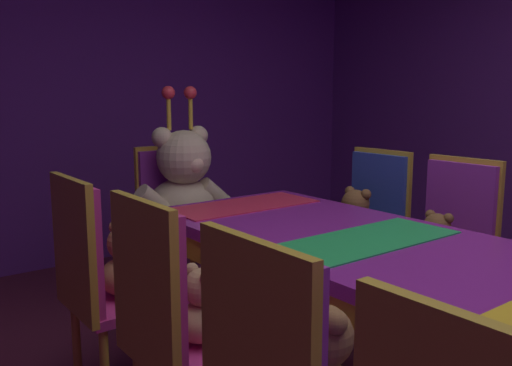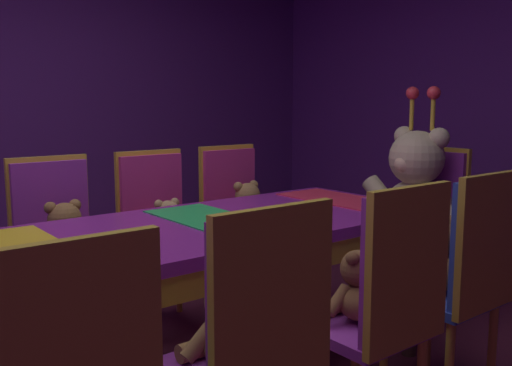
{
  "view_description": "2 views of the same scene",
  "coord_description": "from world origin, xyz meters",
  "px_view_note": "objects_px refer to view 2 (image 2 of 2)",
  "views": [
    {
      "loc": [
        -1.59,
        -0.95,
        1.3
      ],
      "look_at": [
        0.03,
        1.18,
        0.86
      ],
      "focal_mm": 37.98,
      "sensor_mm": 36.0,
      "label": 1
    },
    {
      "loc": [
        2.02,
        -0.96,
        1.26
      ],
      "look_at": [
        -0.05,
        0.67,
        0.88
      ],
      "focal_mm": 39.65,
      "sensor_mm": 36.0,
      "label": 2
    }
  ],
  "objects_px": {
    "chair_right_3": "(389,294)",
    "teddy_right_4": "(437,259)",
    "chair_right_2": "(256,337)",
    "chair_left_4": "(234,207)",
    "chair_left_2": "(56,234)",
    "banquet_table": "(130,255)",
    "teddy_left_2": "(66,239)",
    "teddy_left_4": "(248,211)",
    "teddy_right_2": "(227,327)",
    "throne_chair": "(430,211)",
    "king_teddy_bear": "(414,190)",
    "teddy_right_3": "(357,290)",
    "chair_right_4": "(468,267)",
    "chair_left_3": "(157,219)",
    "teddy_left_3": "(169,227)"
  },
  "relations": [
    {
      "from": "chair_right_3",
      "to": "teddy_right_4",
      "type": "bearing_deg",
      "value": -72.97
    },
    {
      "from": "chair_right_2",
      "to": "chair_left_4",
      "type": "bearing_deg",
      "value": -34.33
    },
    {
      "from": "chair_left_2",
      "to": "chair_left_4",
      "type": "distance_m",
      "value": 1.14
    },
    {
      "from": "banquet_table",
      "to": "teddy_left_2",
      "type": "bearing_deg",
      "value": -178.28
    },
    {
      "from": "teddy_left_4",
      "to": "teddy_right_2",
      "type": "xyz_separation_m",
      "value": [
        1.37,
        -1.13,
        -0.01
      ]
    },
    {
      "from": "throne_chair",
      "to": "king_teddy_bear",
      "type": "bearing_deg",
      "value": -0.0
    },
    {
      "from": "chair_right_2",
      "to": "teddy_right_3",
      "type": "bearing_deg",
      "value": -76.37
    },
    {
      "from": "banquet_table",
      "to": "chair_right_2",
      "type": "distance_m",
      "value": 0.83
    },
    {
      "from": "chair_right_4",
      "to": "chair_left_4",
      "type": "bearing_deg",
      "value": -0.97
    },
    {
      "from": "teddy_right_3",
      "to": "teddy_left_4",
      "type": "bearing_deg",
      "value": -21.8
    },
    {
      "from": "chair_left_2",
      "to": "chair_left_4",
      "type": "xyz_separation_m",
      "value": [
        -0.03,
        1.14,
        0.0
      ]
    },
    {
      "from": "teddy_left_2",
      "to": "teddy_right_3",
      "type": "relative_size",
      "value": 1.19
    },
    {
      "from": "banquet_table",
      "to": "chair_right_4",
      "type": "distance_m",
      "value": 1.36
    },
    {
      "from": "banquet_table",
      "to": "chair_right_2",
      "type": "relative_size",
      "value": 2.97
    },
    {
      "from": "teddy_right_3",
      "to": "chair_right_3",
      "type": "bearing_deg",
      "value": -180.0
    },
    {
      "from": "teddy_right_3",
      "to": "chair_left_3",
      "type": "bearing_deg",
      "value": 0.7
    },
    {
      "from": "teddy_left_4",
      "to": "chair_right_2",
      "type": "bearing_deg",
      "value": -36.83
    },
    {
      "from": "teddy_left_3",
      "to": "chair_right_3",
      "type": "bearing_deg",
      "value": 0.7
    },
    {
      "from": "chair_left_3",
      "to": "chair_right_3",
      "type": "relative_size",
      "value": 1.0
    },
    {
      "from": "chair_left_4",
      "to": "teddy_left_4",
      "type": "height_order",
      "value": "chair_left_4"
    },
    {
      "from": "teddy_right_2",
      "to": "throne_chair",
      "type": "bearing_deg",
      "value": -71.37
    },
    {
      "from": "teddy_left_3",
      "to": "teddy_right_4",
      "type": "height_order",
      "value": "teddy_right_4"
    },
    {
      "from": "teddy_left_4",
      "to": "throne_chair",
      "type": "height_order",
      "value": "throne_chair"
    },
    {
      "from": "teddy_left_3",
      "to": "chair_right_4",
      "type": "relative_size",
      "value": 0.29
    },
    {
      "from": "banquet_table",
      "to": "teddy_left_3",
      "type": "height_order",
      "value": "banquet_table"
    },
    {
      "from": "teddy_left_2",
      "to": "teddy_right_4",
      "type": "relative_size",
      "value": 1.01
    },
    {
      "from": "teddy_right_2",
      "to": "teddy_right_4",
      "type": "distance_m",
      "value": 1.11
    },
    {
      "from": "chair_left_4",
      "to": "banquet_table",
      "type": "bearing_deg",
      "value": -53.23
    },
    {
      "from": "throne_chair",
      "to": "teddy_left_4",
      "type": "bearing_deg",
      "value": -38.06
    },
    {
      "from": "teddy_left_2",
      "to": "teddy_right_2",
      "type": "relative_size",
      "value": 1.14
    },
    {
      "from": "chair_left_2",
      "to": "throne_chair",
      "type": "bearing_deg",
      "value": 68.15
    },
    {
      "from": "throne_chair",
      "to": "banquet_table",
      "type": "bearing_deg",
      "value": -0.0
    },
    {
      "from": "banquet_table",
      "to": "chair_right_2",
      "type": "xyz_separation_m",
      "value": [
        0.82,
        -0.01,
        -0.06
      ]
    },
    {
      "from": "chair_left_2",
      "to": "chair_right_4",
      "type": "distance_m",
      "value": 1.97
    },
    {
      "from": "teddy_right_2",
      "to": "teddy_right_4",
      "type": "xyz_separation_m",
      "value": [
        -0.02,
        1.11,
        0.02
      ]
    },
    {
      "from": "teddy_right_2",
      "to": "chair_right_3",
      "type": "relative_size",
      "value": 0.3
    },
    {
      "from": "chair_right_2",
      "to": "chair_right_3",
      "type": "distance_m",
      "value": 0.59
    },
    {
      "from": "chair_left_2",
      "to": "teddy_right_2",
      "type": "relative_size",
      "value": 3.28
    },
    {
      "from": "banquet_table",
      "to": "chair_right_3",
      "type": "relative_size",
      "value": 2.97
    },
    {
      "from": "teddy_left_3",
      "to": "teddy_right_3",
      "type": "relative_size",
      "value": 1.0
    },
    {
      "from": "teddy_right_2",
      "to": "chair_right_4",
      "type": "xyz_separation_m",
      "value": [
        0.13,
        1.11,
        0.02
      ]
    },
    {
      "from": "chair_right_3",
      "to": "teddy_right_3",
      "type": "xyz_separation_m",
      "value": [
        -0.14,
        0.0,
        -0.02
      ]
    },
    {
      "from": "chair_left_3",
      "to": "teddy_right_3",
      "type": "height_order",
      "value": "chair_left_3"
    },
    {
      "from": "teddy_left_2",
      "to": "chair_right_3",
      "type": "xyz_separation_m",
      "value": [
        1.49,
        0.59,
        -0.0
      ]
    },
    {
      "from": "chair_right_4",
      "to": "chair_left_3",
      "type": "bearing_deg",
      "value": 18.41
    },
    {
      "from": "chair_right_4",
      "to": "king_teddy_bear",
      "type": "distance_m",
      "value": 1.11
    },
    {
      "from": "chair_right_3",
      "to": "king_teddy_bear",
      "type": "xyz_separation_m",
      "value": [
        -0.82,
        1.26,
        0.15
      ]
    },
    {
      "from": "chair_left_4",
      "to": "teddy_left_4",
      "type": "xyz_separation_m",
      "value": [
        0.15,
        0.0,
        -0.0
      ]
    },
    {
      "from": "chair_left_3",
      "to": "teddy_left_3",
      "type": "distance_m",
      "value": 0.14
    },
    {
      "from": "chair_right_3",
      "to": "teddy_left_2",
      "type": "bearing_deg",
      "value": 21.65
    }
  ]
}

